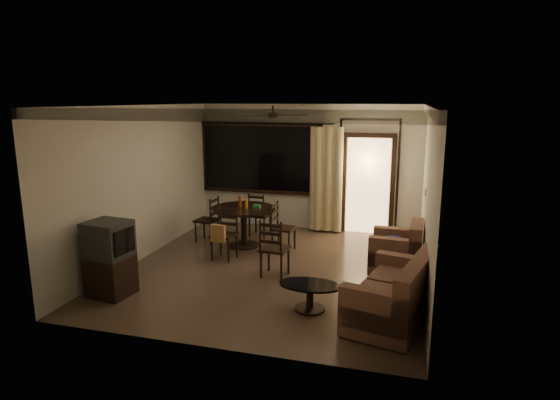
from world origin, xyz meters
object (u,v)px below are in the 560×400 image
(dining_chair_west, at_px, (208,228))
(sofa, at_px, (396,296))
(dining_chair_east, at_px, (283,236))
(side_chair, at_px, (275,259))
(armchair, at_px, (399,251))
(dining_chair_north, at_px, (260,223))
(tv_cabinet, at_px, (110,258))
(dining_chair_south, at_px, (224,243))
(dining_table, at_px, (244,216))
(coffee_table, at_px, (310,293))

(dining_chair_west, relative_size, sofa, 0.53)
(dining_chair_east, height_order, side_chair, side_chair)
(armchair, bearing_deg, side_chair, -154.67)
(dining_chair_east, xyz_separation_m, side_chair, (0.22, -1.35, 0.01))
(dining_chair_north, distance_m, armchair, 3.27)
(armchair, bearing_deg, dining_chair_west, 172.80)
(tv_cabinet, bearing_deg, sofa, 10.13)
(side_chair, bearing_deg, dining_chair_east, -76.29)
(dining_chair_south, xyz_separation_m, side_chair, (1.13, -0.58, -0.01))
(dining_table, distance_m, coffee_table, 3.17)
(dining_chair_south, distance_m, coffee_table, 2.58)
(sofa, distance_m, armchair, 1.93)
(sofa, relative_size, armchair, 2.02)
(coffee_table, height_order, side_chair, side_chair)
(dining_chair_north, xyz_separation_m, coffee_table, (1.81, -3.31, -0.03))
(dining_table, distance_m, side_chair, 1.80)
(dining_chair_west, distance_m, side_chair, 2.42)
(dining_chair_south, distance_m, tv_cabinet, 2.23)
(dining_chair_north, height_order, armchair, dining_chair_north)
(side_chair, bearing_deg, tv_cabinet, 37.05)
(dining_table, height_order, tv_cabinet, tv_cabinet)
(dining_chair_south, height_order, side_chair, side_chair)
(dining_table, relative_size, dining_chair_west, 1.33)
(armchair, bearing_deg, dining_chair_north, 157.73)
(dining_chair_south, relative_size, tv_cabinet, 0.83)
(dining_chair_east, bearing_deg, dining_chair_north, 46.76)
(coffee_table, bearing_deg, dining_table, 126.68)
(armchair, bearing_deg, dining_table, 171.54)
(dining_chair_east, distance_m, side_chair, 1.37)
(side_chair, bearing_deg, dining_chair_south, -22.44)
(dining_chair_east, height_order, dining_chair_north, same)
(dining_chair_east, bearing_deg, dining_table, 89.93)
(dining_chair_west, xyz_separation_m, dining_chair_east, (1.67, -0.16, 0.00))
(dining_chair_east, distance_m, dining_chair_north, 1.15)
(dining_table, height_order, dining_chair_east, dining_table)
(dining_chair_west, bearing_deg, dining_chair_east, 90.00)
(dining_chair_south, bearing_deg, dining_chair_east, 45.70)
(sofa, xyz_separation_m, armchair, (-0.01, 1.93, 0.00))
(dining_table, relative_size, armchair, 1.43)
(dining_chair_east, height_order, coffee_table, dining_chair_east)
(dining_chair_east, distance_m, armchair, 2.27)
(dining_chair_north, relative_size, sofa, 0.53)
(dining_table, relative_size, dining_chair_north, 1.33)
(tv_cabinet, bearing_deg, dining_chair_east, 60.94)
(dining_table, height_order, dining_chair_south, dining_table)
(dining_chair_west, xyz_separation_m, dining_chair_north, (0.91, 0.70, 0.00))
(dining_table, distance_m, sofa, 3.98)
(dining_table, bearing_deg, armchair, -11.38)
(dining_chair_north, height_order, tv_cabinet, tv_cabinet)
(dining_chair_north, bearing_deg, tv_cabinet, 77.25)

